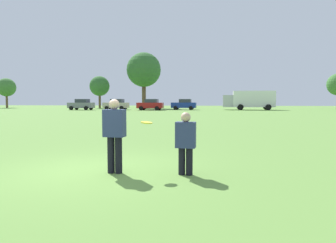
% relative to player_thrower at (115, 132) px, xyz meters
% --- Properties ---
extents(ground_plane, '(164.68, 164.68, 0.00)m').
position_rel_player_thrower_xyz_m(ground_plane, '(-0.57, 0.21, -0.97)').
color(ground_plane, '#608C3D').
extents(player_thrower, '(0.51, 0.32, 1.72)m').
position_rel_player_thrower_xyz_m(player_thrower, '(0.00, 0.00, 0.00)').
color(player_thrower, black).
rests_on(player_thrower, ground).
extents(player_defender, '(0.47, 0.30, 1.43)m').
position_rel_player_thrower_xyz_m(player_defender, '(1.65, 0.02, -0.18)').
color(player_defender, black).
rests_on(player_defender, ground).
extents(frisbee, '(0.27, 0.27, 0.06)m').
position_rel_player_thrower_xyz_m(frisbee, '(0.75, 0.02, 0.22)').
color(frisbee, yellow).
extents(traffic_cone, '(0.32, 0.32, 0.48)m').
position_rel_player_thrower_xyz_m(traffic_cone, '(0.89, 9.57, -0.74)').
color(traffic_cone, '#D8590C').
rests_on(traffic_cone, ground).
extents(parked_car_near_left, '(4.29, 2.38, 1.82)m').
position_rel_player_thrower_xyz_m(parked_car_near_left, '(-18.42, 43.10, -0.05)').
color(parked_car_near_left, slate).
rests_on(parked_car_near_left, ground).
extents(parked_car_mid_left, '(4.29, 2.38, 1.82)m').
position_rel_player_thrower_xyz_m(parked_car_mid_left, '(-12.79, 44.45, -0.05)').
color(parked_car_mid_left, '#B7AD99').
rests_on(parked_car_mid_left, ground).
extents(parked_car_center, '(4.29, 2.38, 1.82)m').
position_rel_player_thrower_xyz_m(parked_car_center, '(-6.65, 43.06, -0.05)').
color(parked_car_center, maroon).
rests_on(parked_car_center, ground).
extents(parked_car_mid_right, '(4.29, 2.38, 1.82)m').
position_rel_player_thrower_xyz_m(parked_car_mid_right, '(-1.32, 45.74, -0.05)').
color(parked_car_mid_right, navy).
rests_on(parked_car_mid_right, ground).
extents(box_truck, '(8.61, 3.29, 3.18)m').
position_rel_player_thrower_xyz_m(box_truck, '(9.69, 46.63, 0.78)').
color(box_truck, white).
rests_on(box_truck, ground).
extents(tree_west_oak, '(3.84, 3.84, 6.25)m').
position_rel_player_thrower_xyz_m(tree_west_oak, '(-39.55, 54.52, 3.33)').
color(tree_west_oak, brown).
rests_on(tree_west_oak, ground).
extents(tree_west_maple, '(3.92, 3.92, 6.37)m').
position_rel_player_thrower_xyz_m(tree_west_maple, '(-18.59, 52.82, 3.41)').
color(tree_west_maple, brown).
rests_on(tree_west_maple, ground).
extents(tree_center_elm, '(6.78, 6.78, 11.02)m').
position_rel_player_thrower_xyz_m(tree_center_elm, '(-9.87, 53.95, 6.61)').
color(tree_center_elm, brown).
rests_on(tree_center_elm, ground).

